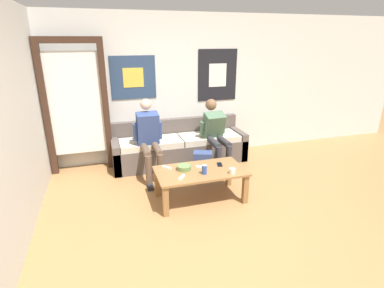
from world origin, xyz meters
TOP-DOWN VIEW (x-y plane):
  - ground_plane at (0.00, 0.00)m, footprint 18.00×18.00m
  - wall_back at (0.00, 2.57)m, footprint 10.00×0.07m
  - door_frame at (-1.64, 2.35)m, footprint 1.00×0.10m
  - couch at (0.01, 2.21)m, footprint 2.36×0.71m
  - coffee_table at (-0.06, 0.82)m, footprint 1.20×0.66m
  - person_seated_adult at (-0.58, 1.82)m, footprint 0.47×0.86m
  - person_seated_teen at (0.56, 1.86)m, footprint 0.47×0.92m
  - backpack at (0.20, 1.48)m, footprint 0.35×0.30m
  - ceramic_bowl at (-0.27, 0.90)m, footprint 0.20×0.20m
  - pillar_candle at (0.30, 0.60)m, footprint 0.08×0.08m
  - drink_can_blue at (-0.05, 0.69)m, footprint 0.07×0.07m
  - game_controller_near_left at (-0.49, 1.01)m, footprint 0.12×0.13m
  - game_controller_near_right at (-0.37, 0.66)m, footprint 0.12×0.13m
  - game_controller_far_center at (-0.03, 0.89)m, footprint 0.14×0.11m
  - cell_phone at (0.25, 0.91)m, footprint 0.10×0.15m

SIDE VIEW (x-z plane):
  - ground_plane at x=0.00m, z-range 0.00..0.00m
  - backpack at x=0.20m, z-range -0.01..0.41m
  - couch at x=0.01m, z-range -0.10..0.64m
  - coffee_table at x=-0.06m, z-range 0.15..0.59m
  - cell_phone at x=0.25m, z-range 0.44..0.45m
  - game_controller_near_left at x=-0.49m, z-range 0.44..0.46m
  - game_controller_near_right at x=-0.37m, z-range 0.44..0.46m
  - game_controller_far_center at x=-0.03m, z-range 0.44..0.46m
  - pillar_candle at x=0.30m, z-range 0.43..0.52m
  - ceramic_bowl at x=-0.27m, z-range 0.44..0.51m
  - drink_can_blue at x=-0.05m, z-range 0.44..0.56m
  - person_seated_teen at x=0.56m, z-range 0.05..1.19m
  - person_seated_adult at x=-0.58m, z-range 0.04..1.26m
  - door_frame at x=-1.64m, z-range 0.12..2.27m
  - wall_back at x=0.00m, z-range 0.00..2.55m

